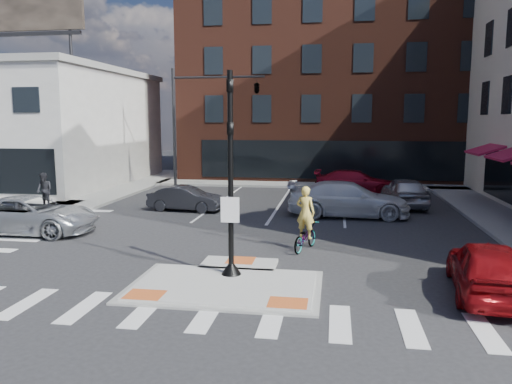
% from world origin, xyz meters
% --- Properties ---
extents(ground, '(120.00, 120.00, 0.00)m').
position_xyz_m(ground, '(0.00, 0.00, 0.00)').
color(ground, '#28282B').
rests_on(ground, ground).
extents(refuge_island, '(5.40, 4.65, 0.13)m').
position_xyz_m(refuge_island, '(0.00, -0.26, 0.05)').
color(refuge_island, gray).
rests_on(refuge_island, ground).
extents(sidewalk_nw, '(23.50, 20.50, 0.15)m').
position_xyz_m(sidewalk_nw, '(-16.76, 15.29, 0.08)').
color(sidewalk_nw, gray).
rests_on(sidewalk_nw, ground).
extents(sidewalk_e, '(3.00, 24.00, 0.15)m').
position_xyz_m(sidewalk_e, '(10.80, 10.00, 0.07)').
color(sidewalk_e, gray).
rests_on(sidewalk_e, ground).
extents(sidewalk_n, '(26.00, 3.00, 0.15)m').
position_xyz_m(sidewalk_n, '(3.00, 22.00, 0.07)').
color(sidewalk_n, gray).
rests_on(sidewalk_n, ground).
extents(building_n, '(24.40, 18.40, 15.50)m').
position_xyz_m(building_n, '(3.00, 31.99, 7.80)').
color(building_n, '#4A2117').
rests_on(building_n, ground).
extents(building_far_left, '(10.00, 12.00, 10.00)m').
position_xyz_m(building_far_left, '(-4.00, 52.00, 5.00)').
color(building_far_left, slate).
rests_on(building_far_left, ground).
extents(building_far_right, '(12.00, 12.00, 12.00)m').
position_xyz_m(building_far_right, '(9.00, 54.00, 6.00)').
color(building_far_right, brown).
rests_on(building_far_right, ground).
extents(signal_pole, '(0.60, 0.60, 5.98)m').
position_xyz_m(signal_pole, '(0.00, 0.40, 2.36)').
color(signal_pole, black).
rests_on(signal_pole, refuge_island).
extents(mast_arm_signal, '(6.10, 2.24, 8.00)m').
position_xyz_m(mast_arm_signal, '(-3.47, 18.00, 6.21)').
color(mast_arm_signal, black).
rests_on(mast_arm_signal, ground).
extents(silver_suv, '(5.67, 2.77, 1.55)m').
position_xyz_m(silver_suv, '(-9.50, 4.91, 0.78)').
color(silver_suv, silver).
rests_on(silver_suv, ground).
extents(red_sedan, '(2.32, 4.65, 1.52)m').
position_xyz_m(red_sedan, '(7.12, 0.00, 0.76)').
color(red_sedan, maroon).
rests_on(red_sedan, ground).
extents(white_pickup, '(5.93, 2.52, 1.71)m').
position_xyz_m(white_pickup, '(3.67, 10.71, 0.85)').
color(white_pickup, white).
rests_on(white_pickup, ground).
extents(bg_car_dark, '(4.03, 1.76, 1.29)m').
position_xyz_m(bg_car_dark, '(-4.63, 11.00, 0.64)').
color(bg_car_dark, '#28292E').
rests_on(bg_car_dark, ground).
extents(bg_car_silver, '(2.36, 4.92, 1.62)m').
position_xyz_m(bg_car_silver, '(6.78, 14.12, 0.81)').
color(bg_car_silver, '#ADAFB5').
rests_on(bg_car_silver, ground).
extents(bg_car_red, '(5.27, 2.27, 1.51)m').
position_xyz_m(bg_car_red, '(4.33, 18.57, 0.76)').
color(bg_car_red, maroon).
rests_on(bg_car_red, ground).
extents(cyclist, '(1.25, 2.01, 2.36)m').
position_xyz_m(cyclist, '(1.98, 3.97, 0.79)').
color(cyclist, '#3F3F44').
rests_on(cyclist, ground).
extents(pedestrian_a, '(1.07, 0.95, 1.82)m').
position_xyz_m(pedestrian_a, '(-12.00, 10.00, 1.06)').
color(pedestrian_a, black).
rests_on(pedestrian_a, sidewalk_nw).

